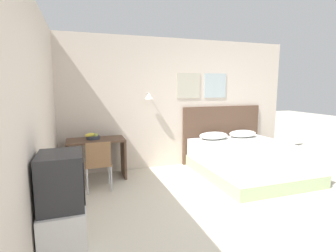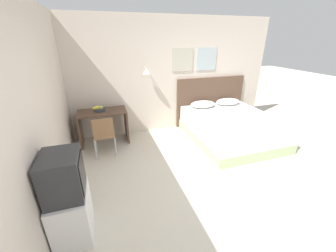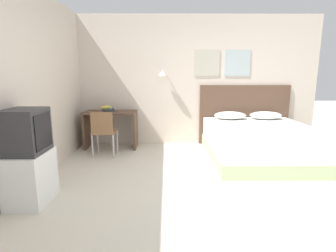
{
  "view_description": "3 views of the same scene",
  "coord_description": "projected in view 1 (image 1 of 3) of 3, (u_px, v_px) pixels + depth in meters",
  "views": [
    {
      "loc": [
        -1.85,
        -2.49,
        1.69
      ],
      "look_at": [
        -0.38,
        1.83,
        0.99
      ],
      "focal_mm": 28.0,
      "sensor_mm": 36.0,
      "label": 1
    },
    {
      "loc": [
        -1.53,
        -2.06,
        2.19
      ],
      "look_at": [
        -0.48,
        1.16,
        0.72
      ],
      "focal_mm": 22.0,
      "sensor_mm": 36.0,
      "label": 2
    },
    {
      "loc": [
        -0.48,
        -2.87,
        1.46
      ],
      "look_at": [
        -0.45,
        1.25,
        0.65
      ],
      "focal_mm": 28.0,
      "sensor_mm": 36.0,
      "label": 3
    }
  ],
  "objects": [
    {
      "name": "wall_back",
      "position": [
        172.0,
        103.0,
        5.48
      ],
      "size": [
        5.32,
        0.31,
        2.65
      ],
      "color": "beige",
      "rests_on": "ground_plane"
    },
    {
      "name": "pillow_right",
      "position": [
        243.0,
        134.0,
        5.74
      ],
      "size": [
        0.64,
        0.41,
        0.15
      ],
      "color": "white",
      "rests_on": "bed"
    },
    {
      "name": "headboard",
      "position": [
        222.0,
        134.0,
        5.9
      ],
      "size": [
        1.88,
        0.06,
        1.25
      ],
      "color": "brown",
      "rests_on": "ground_plane"
    },
    {
      "name": "television",
      "position": [
        61.0,
        180.0,
        2.38
      ],
      "size": [
        0.39,
        0.47,
        0.5
      ],
      "color": "#2D2D30",
      "rests_on": "tv_stand"
    },
    {
      "name": "folded_towel_mid_bed",
      "position": [
        274.0,
        154.0,
        4.19
      ],
      "size": [
        0.34,
        0.31,
        0.06
      ],
      "color": "white",
      "rests_on": "bed"
    },
    {
      "name": "fruit_bowl",
      "position": [
        93.0,
        137.0,
        4.72
      ],
      "size": [
        0.27,
        0.24,
        0.11
      ],
      "color": "#333842",
      "rests_on": "desk"
    },
    {
      "name": "pillow_left",
      "position": [
        214.0,
        136.0,
        5.51
      ],
      "size": [
        0.64,
        0.41,
        0.15
      ],
      "color": "white",
      "rests_on": "bed"
    },
    {
      "name": "folded_towel_near_foot",
      "position": [
        256.0,
        148.0,
        4.61
      ],
      "size": [
        0.32,
        0.32,
        0.06
      ],
      "color": "white",
      "rests_on": "bed"
    },
    {
      "name": "desk",
      "position": [
        96.0,
        152.0,
        4.76
      ],
      "size": [
        1.02,
        0.53,
        0.74
      ],
      "color": "brown",
      "rests_on": "ground_plane"
    },
    {
      "name": "tv_stand",
      "position": [
        65.0,
        235.0,
        2.46
      ],
      "size": [
        0.4,
        0.56,
        0.6
      ],
      "color": "white",
      "rests_on": "ground_plane"
    },
    {
      "name": "desk_chair",
      "position": [
        98.0,
        162.0,
        4.19
      ],
      "size": [
        0.41,
        0.41,
        0.83
      ],
      "color": "#8E6642",
      "rests_on": "ground_plane"
    },
    {
      "name": "wall_left",
      "position": [
        22.0,
        132.0,
        2.08
      ],
      "size": [
        0.06,
        5.64,
        2.65
      ],
      "color": "beige",
      "rests_on": "ground_plane"
    },
    {
      "name": "bed",
      "position": [
        249.0,
        161.0,
        4.98
      ],
      "size": [
        1.76,
        2.02,
        0.58
      ],
      "color": "#B2C693",
      "rests_on": "ground_plane"
    },
    {
      "name": "ground_plane",
      "position": [
        246.0,
        227.0,
        3.18
      ],
      "size": [
        24.0,
        24.0,
        0.0
      ],
      "primitive_type": "plane",
      "color": "beige"
    }
  ]
}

